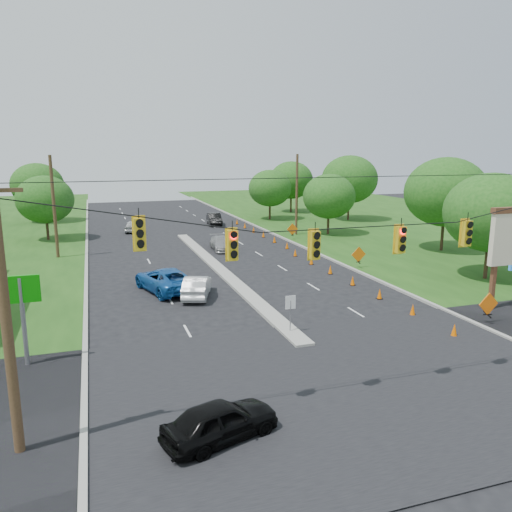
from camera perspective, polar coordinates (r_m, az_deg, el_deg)
name	(u,v)px	position (r m, az deg, el deg)	size (l,w,h in m)	color
ground	(346,384)	(21.27, 10.20, -14.18)	(160.00, 160.00, 0.00)	black
cross_street	(346,384)	(21.27, 10.20, -14.18)	(160.00, 14.00, 0.02)	black
curb_left	(87,256)	(47.62, -18.79, -0.01)	(0.25, 110.00, 0.16)	gray
curb_right	(293,243)	(51.44, 4.29, 1.44)	(0.25, 110.00, 0.16)	gray
median	(219,270)	(39.94, -4.20, -1.60)	(1.00, 34.00, 0.18)	gray
median_sign	(291,307)	(25.77, 3.96, -5.81)	(0.55, 0.06, 2.05)	gray
signal_span	(362,271)	(18.76, 12.06, -1.67)	(25.60, 0.32, 9.00)	#422D1C
utility_pole_far_left	(54,207)	(47.05, -22.08, 5.17)	(0.28, 0.28, 9.00)	#422D1C
utility_pole_far_right	(297,195)	(56.34, 4.67, 6.96)	(0.28, 0.28, 9.00)	#422D1C
cone_0	(454,330)	(27.61, 21.72, -7.87)	(0.32, 0.32, 0.70)	#F06000
cone_1	(413,310)	(30.21, 17.48, -5.89)	(0.32, 0.32, 0.70)	#F06000
cone_2	(380,294)	(32.97, 13.95, -4.20)	(0.32, 0.32, 0.70)	#F06000
cone_3	(353,281)	(35.87, 10.99, -2.77)	(0.32, 0.32, 0.70)	#F06000
cone_4	(330,270)	(38.86, 8.49, -1.55)	(0.32, 0.32, 0.70)	#F06000
cone_5	(311,260)	(41.93, 6.35, -0.50)	(0.32, 0.32, 0.70)	#F06000
cone_6	(295,252)	(45.07, 4.51, 0.40)	(0.32, 0.32, 0.70)	#F06000
cone_7	(287,245)	(48.47, 3.57, 1.23)	(0.32, 0.32, 0.70)	#F06000
cone_8	(274,239)	(51.68, 2.13, 1.91)	(0.32, 0.32, 0.70)	#F06000
cone_9	(263,234)	(54.93, 0.86, 2.51)	(0.32, 0.32, 0.70)	#F06000
cone_10	(254,230)	(58.20, -0.27, 3.04)	(0.32, 0.32, 0.70)	#F06000
cone_11	(245,225)	(61.50, -1.28, 3.52)	(0.32, 0.32, 0.70)	#F06000
cone_12	(237,222)	(64.83, -2.19, 3.94)	(0.32, 0.32, 0.70)	#F06000
work_sign_0	(488,305)	(30.03, 25.03, -5.10)	(1.27, 0.58, 1.37)	black
work_sign_1	(359,255)	(40.96, 11.65, 0.09)	(1.27, 0.58, 1.37)	black
work_sign_2	(292,230)	(53.34, 4.18, 3.01)	(1.27, 0.58, 1.37)	black
tree_5	(45,199)	(57.11, -22.98, 5.97)	(5.88, 5.88, 6.86)	black
tree_6	(37,185)	(72.14, -23.72, 7.44)	(6.72, 6.72, 7.84)	black
tree_7	(491,213)	(39.89, 25.29, 4.51)	(6.72, 6.72, 7.84)	black
tree_8	(446,192)	(49.95, 20.85, 6.85)	(7.56, 7.56, 8.82)	black
tree_9	(329,196)	(56.91, 8.34, 6.76)	(5.88, 5.88, 6.86)	black
tree_10	(349,179)	(69.36, 10.64, 8.61)	(7.56, 7.56, 8.82)	black
tree_11	(291,180)	(77.60, 4.05, 8.64)	(6.72, 6.72, 7.84)	black
tree_12	(270,188)	(68.97, 1.60, 7.75)	(5.88, 5.88, 6.86)	black
black_sedan	(221,421)	(17.15, -4.07, -18.27)	(1.59, 3.96, 1.35)	black
white_sedan	(197,286)	(32.59, -6.77, -3.47)	(1.49, 4.28, 1.41)	#BABABA
blue_pickup	(165,280)	(34.26, -10.34, -2.66)	(2.65, 5.75, 1.60)	#16509C
silver_car_far	(222,243)	(47.88, -3.95, 1.46)	(1.83, 4.49, 1.30)	gray
silver_car_oncoming	(133,226)	(60.40, -13.84, 3.34)	(1.61, 4.00, 1.36)	#B7B7B7
dark_car_receding	(214,219)	(64.46, -4.79, 4.22)	(1.60, 4.58, 1.51)	black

